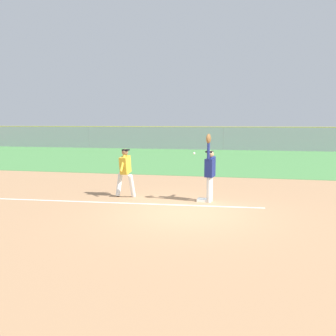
# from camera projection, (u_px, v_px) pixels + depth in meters

# --- Properties ---
(ground_plane) EXTENTS (75.47, 75.47, 0.00)m
(ground_plane) POSITION_uv_depth(u_px,v_px,m) (185.00, 213.00, 10.36)
(ground_plane) COLOR tan
(outfield_grass) EXTENTS (54.16, 16.65, 0.01)m
(outfield_grass) POSITION_uv_depth(u_px,v_px,m) (218.00, 159.00, 25.19)
(outfield_grass) COLOR #4C8C47
(outfield_grass) RESTS_ON ground_plane
(chalk_foul_line) EXTENTS (11.99, 0.73, 0.01)m
(chalk_foul_line) POSITION_uv_depth(u_px,v_px,m) (81.00, 202.00, 11.78)
(chalk_foul_line) COLOR white
(chalk_foul_line) RESTS_ON ground_plane
(first_base) EXTENTS (0.39, 0.39, 0.08)m
(first_base) POSITION_uv_depth(u_px,v_px,m) (203.00, 200.00, 11.86)
(first_base) COLOR white
(first_base) RESTS_ON ground_plane
(fielder) EXTENTS (0.34, 0.90, 2.28)m
(fielder) POSITION_uv_depth(u_px,v_px,m) (210.00, 169.00, 11.61)
(fielder) COLOR silver
(fielder) RESTS_ON ground_plane
(runner) EXTENTS (0.73, 0.85, 1.72)m
(runner) POSITION_uv_depth(u_px,v_px,m) (125.00, 169.00, 12.41)
(runner) COLOR white
(runner) RESTS_ON ground_plane
(baseball) EXTENTS (0.07, 0.07, 0.07)m
(baseball) POSITION_uv_depth(u_px,v_px,m) (194.00, 153.00, 11.83)
(baseball) COLOR white
(outfield_fence) EXTENTS (54.24, 0.08, 2.20)m
(outfield_fence) POSITION_uv_depth(u_px,v_px,m) (224.00, 138.00, 33.13)
(outfield_fence) COLOR #93999E
(outfield_fence) RESTS_ON ground_plane
(parked_car_white) EXTENTS (4.57, 2.47, 1.25)m
(parked_car_white) POSITION_uv_depth(u_px,v_px,m) (172.00, 140.00, 38.13)
(parked_car_white) COLOR white
(parked_car_white) RESTS_ON ground_plane
(parked_car_green) EXTENTS (4.51, 2.34, 1.25)m
(parked_car_green) POSITION_uv_depth(u_px,v_px,m) (217.00, 140.00, 37.59)
(parked_car_green) COLOR #1E6B33
(parked_car_green) RESTS_ON ground_plane
(parked_car_silver) EXTENTS (4.55, 2.42, 1.25)m
(parked_car_silver) POSITION_uv_depth(u_px,v_px,m) (259.00, 141.00, 36.53)
(parked_car_silver) COLOR #B7B7BC
(parked_car_silver) RESTS_ON ground_plane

